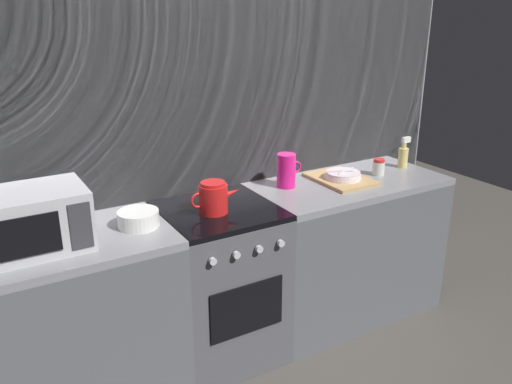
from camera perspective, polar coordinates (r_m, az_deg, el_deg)
ground_plane at (r=3.23m, az=-3.73°, el=-16.83°), size 8.00×8.00×0.00m
back_wall at (r=2.97m, az=-7.10°, el=5.57°), size 3.60×0.05×2.40m
counter_left at (r=2.76m, az=-21.32°, el=-13.96°), size 1.20×0.60×0.90m
stove_unit at (r=2.98m, az=-3.91°, el=-9.89°), size 0.60×0.63×0.90m
counter_right at (r=3.43m, az=9.67°, el=-5.95°), size 1.20×0.60×0.90m
microwave at (r=2.48m, az=-23.08°, el=-2.84°), size 0.46×0.35×0.27m
kettle at (r=2.71m, az=-4.63°, el=-0.62°), size 0.28×0.15×0.17m
mixing_bowl at (r=2.61m, az=-12.64°, el=-2.85°), size 0.20×0.20×0.08m
pitcher at (r=3.08m, az=3.34°, el=2.35°), size 0.16×0.11×0.20m
dish_pile at (r=3.24m, az=9.29°, el=1.59°), size 0.30×0.40×0.07m
spice_jar at (r=3.40m, az=13.12°, el=2.65°), size 0.08×0.08×0.10m
spray_bottle at (r=3.59m, az=15.69°, el=3.82°), size 0.08×0.06×0.20m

